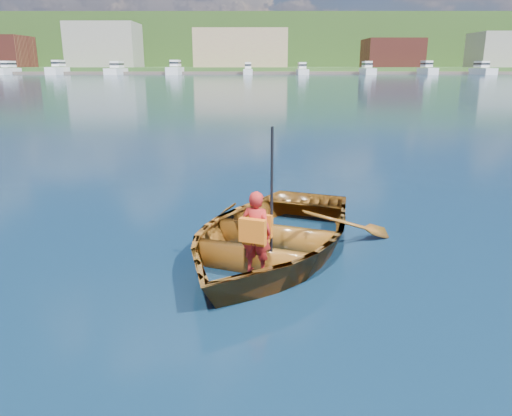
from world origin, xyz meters
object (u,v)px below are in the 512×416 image
at_px(rowboat, 270,235).
at_px(child_paddler, 256,231).
at_px(dock, 285,73).
at_px(marina_yachts, 232,70).

bearing_deg(rowboat, child_paddler, -102.05).
bearing_deg(dock, rowboat, -93.22).
relative_size(child_paddler, dock, 0.01).
bearing_deg(rowboat, marina_yachts, 93.03).
distance_m(child_paddler, dock, 150.02).
xyz_separation_m(child_paddler, dock, (8.57, 149.77, -0.25)).
bearing_deg(dock, marina_yachts, -163.66).
distance_m(child_paddler, marina_yachts, 145.27).
height_order(rowboat, marina_yachts, marina_yachts).
bearing_deg(marina_yachts, dock, 16.34).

